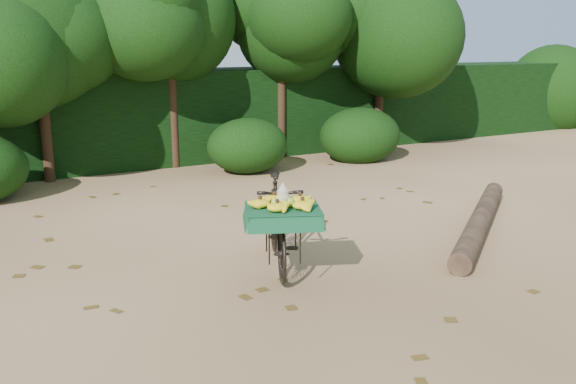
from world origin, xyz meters
TOP-DOWN VIEW (x-y plane):
  - ground at (0.00, 0.00)m, footprint 80.00×80.00m
  - vendor_bicycle at (-0.32, -0.28)m, footprint 1.19×1.79m
  - fallen_log at (2.56, -0.35)m, footprint 2.94×2.33m
  - hedge_backdrop at (0.00, 6.30)m, footprint 26.00×1.80m
  - tree_row at (-0.65, 5.50)m, footprint 14.50×2.00m
  - bush_clumps at (0.50, 4.30)m, footprint 8.80×1.70m
  - leaf_litter at (0.00, 0.65)m, footprint 7.00×7.30m

SIDE VIEW (x-z plane):
  - ground at x=0.00m, z-range 0.00..0.00m
  - leaf_litter at x=0.00m, z-range 0.00..0.01m
  - fallen_log at x=2.56m, z-range 0.00..0.25m
  - bush_clumps at x=0.50m, z-range 0.00..0.90m
  - vendor_bicycle at x=-0.32m, z-range 0.01..0.99m
  - hedge_backdrop at x=0.00m, z-range 0.00..1.80m
  - tree_row at x=-0.65m, z-range 0.00..4.00m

